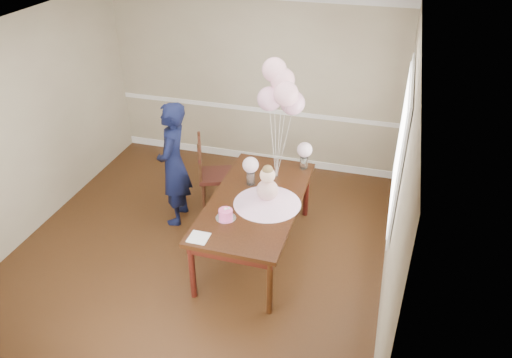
% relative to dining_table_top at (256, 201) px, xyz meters
% --- Properties ---
extents(floor, '(4.50, 5.00, 0.00)m').
position_rel_dining_table_top_xyz_m(floor, '(-0.68, -0.21, -0.75)').
color(floor, black).
rests_on(floor, ground).
extents(ceiling, '(4.50, 5.00, 0.02)m').
position_rel_dining_table_top_xyz_m(ceiling, '(-0.68, -0.21, 1.95)').
color(ceiling, silver).
rests_on(ceiling, wall_back).
extents(wall_back, '(4.50, 0.02, 2.70)m').
position_rel_dining_table_top_xyz_m(wall_back, '(-0.68, 2.29, 0.60)').
color(wall_back, tan).
rests_on(wall_back, floor).
extents(wall_front, '(4.50, 0.02, 2.70)m').
position_rel_dining_table_top_xyz_m(wall_front, '(-0.68, -2.71, 0.60)').
color(wall_front, tan).
rests_on(wall_front, floor).
extents(wall_left, '(0.02, 5.00, 2.70)m').
position_rel_dining_table_top_xyz_m(wall_left, '(-2.93, -0.21, 0.60)').
color(wall_left, tan).
rests_on(wall_left, floor).
extents(wall_right, '(0.02, 5.00, 2.70)m').
position_rel_dining_table_top_xyz_m(wall_right, '(1.57, -0.21, 0.60)').
color(wall_right, tan).
rests_on(wall_right, floor).
extents(chair_rail_trim, '(4.50, 0.02, 0.07)m').
position_rel_dining_table_top_xyz_m(chair_rail_trim, '(-0.68, 2.28, 0.15)').
color(chair_rail_trim, white).
rests_on(chair_rail_trim, wall_back).
extents(baseboard_trim, '(4.50, 0.02, 0.12)m').
position_rel_dining_table_top_xyz_m(baseboard_trim, '(-0.68, 2.28, -0.69)').
color(baseboard_trim, white).
rests_on(baseboard_trim, floor).
extents(window_frame, '(0.02, 1.66, 1.56)m').
position_rel_dining_table_top_xyz_m(window_frame, '(1.54, 0.29, 0.80)').
color(window_frame, white).
rests_on(window_frame, wall_right).
extents(window_blinds, '(0.01, 1.50, 1.40)m').
position_rel_dining_table_top_xyz_m(window_blinds, '(1.53, 0.29, 0.80)').
color(window_blinds, silver).
rests_on(window_blinds, wall_right).
extents(dining_table_top, '(1.05, 2.08, 0.05)m').
position_rel_dining_table_top_xyz_m(dining_table_top, '(0.00, 0.00, 0.00)').
color(dining_table_top, black).
rests_on(dining_table_top, table_leg_fl).
extents(table_apron, '(0.95, 1.98, 0.10)m').
position_rel_dining_table_top_xyz_m(table_apron, '(0.00, -0.00, -0.08)').
color(table_apron, black).
rests_on(table_apron, table_leg_fl).
extents(table_leg_fl, '(0.07, 0.07, 0.73)m').
position_rel_dining_table_top_xyz_m(table_leg_fl, '(-0.44, -0.95, -0.39)').
color(table_leg_fl, black).
rests_on(table_leg_fl, floor).
extents(table_leg_fr, '(0.07, 0.07, 0.73)m').
position_rel_dining_table_top_xyz_m(table_leg_fr, '(0.43, -0.96, -0.39)').
color(table_leg_fr, black).
rests_on(table_leg_fr, floor).
extents(table_leg_bl, '(0.07, 0.07, 0.73)m').
position_rel_dining_table_top_xyz_m(table_leg_bl, '(-0.43, 0.96, -0.39)').
color(table_leg_bl, black).
rests_on(table_leg_bl, floor).
extents(table_leg_br, '(0.07, 0.07, 0.73)m').
position_rel_dining_table_top_xyz_m(table_leg_br, '(0.44, 0.95, -0.39)').
color(table_leg_br, black).
rests_on(table_leg_br, floor).
extents(baby_skirt, '(0.79, 0.79, 0.10)m').
position_rel_dining_table_top_xyz_m(baby_skirt, '(0.16, -0.05, 0.08)').
color(baby_skirt, '#FFBBE2').
rests_on(baby_skirt, dining_table_top).
extents(baby_torso, '(0.25, 0.25, 0.25)m').
position_rel_dining_table_top_xyz_m(baby_torso, '(0.16, -0.05, 0.21)').
color(baby_torso, pink).
rests_on(baby_torso, baby_skirt).
extents(baby_head, '(0.18, 0.18, 0.18)m').
position_rel_dining_table_top_xyz_m(baby_head, '(0.16, -0.05, 0.41)').
color(baby_head, beige).
rests_on(baby_head, baby_torso).
extents(baby_hair, '(0.12, 0.12, 0.12)m').
position_rel_dining_table_top_xyz_m(baby_hair, '(0.16, -0.05, 0.47)').
color(baby_hair, brown).
rests_on(baby_hair, baby_head).
extents(cake_platter, '(0.23, 0.23, 0.01)m').
position_rel_dining_table_top_xyz_m(cake_platter, '(-0.21, -0.46, 0.03)').
color(cake_platter, silver).
rests_on(cake_platter, dining_table_top).
extents(birthday_cake, '(0.16, 0.16, 0.10)m').
position_rel_dining_table_top_xyz_m(birthday_cake, '(-0.21, -0.46, 0.09)').
color(birthday_cake, '#FF50A3').
rests_on(birthday_cake, cake_platter).
extents(cake_flower_a, '(0.03, 0.03, 0.03)m').
position_rel_dining_table_top_xyz_m(cake_flower_a, '(-0.21, -0.46, 0.15)').
color(cake_flower_a, white).
rests_on(cake_flower_a, birthday_cake).
extents(cake_flower_b, '(0.03, 0.03, 0.03)m').
position_rel_dining_table_top_xyz_m(cake_flower_b, '(-0.18, -0.44, 0.15)').
color(cake_flower_b, silver).
rests_on(cake_flower_b, birthday_cake).
extents(rose_vase_near, '(0.10, 0.10, 0.17)m').
position_rel_dining_table_top_xyz_m(rose_vase_near, '(-0.15, 0.31, 0.11)').
color(rose_vase_near, silver).
rests_on(rose_vase_near, dining_table_top).
extents(roses_near, '(0.20, 0.20, 0.20)m').
position_rel_dining_table_top_xyz_m(roses_near, '(-0.15, 0.31, 0.30)').
color(roses_near, beige).
rests_on(roses_near, rose_vase_near).
extents(rose_vase_far, '(0.10, 0.10, 0.17)m').
position_rel_dining_table_top_xyz_m(rose_vase_far, '(0.40, 0.88, 0.11)').
color(rose_vase_far, white).
rests_on(rose_vase_far, dining_table_top).
extents(roses_far, '(0.20, 0.20, 0.20)m').
position_rel_dining_table_top_xyz_m(roses_far, '(0.40, 0.88, 0.30)').
color(roses_far, white).
rests_on(roses_far, rose_vase_far).
extents(napkin, '(0.21, 0.21, 0.01)m').
position_rel_dining_table_top_xyz_m(napkin, '(-0.37, -0.88, 0.03)').
color(napkin, white).
rests_on(napkin, dining_table_top).
extents(balloon_weight, '(0.04, 0.04, 0.02)m').
position_rel_dining_table_top_xyz_m(balloon_weight, '(0.11, 0.57, 0.04)').
color(balloon_weight, '#B3B4B8').
rests_on(balloon_weight, dining_table_top).
extents(balloon_a, '(0.29, 0.29, 0.29)m').
position_rel_dining_table_top_xyz_m(balloon_a, '(0.00, 0.57, 1.06)').
color(balloon_a, '#EBA6C5').
rests_on(balloon_a, balloon_ribbon_a).
extents(balloon_b, '(0.29, 0.29, 0.29)m').
position_rel_dining_table_top_xyz_m(balloon_b, '(0.21, 0.52, 1.17)').
color(balloon_b, '#FEB4C7').
rests_on(balloon_b, balloon_ribbon_b).
extents(balloon_c, '(0.29, 0.29, 0.29)m').
position_rel_dining_table_top_xyz_m(balloon_c, '(0.13, 0.67, 1.27)').
color(balloon_c, '#F9B0BF').
rests_on(balloon_c, balloon_ribbon_c).
extents(balloon_d, '(0.29, 0.29, 0.29)m').
position_rel_dining_table_top_xyz_m(balloon_d, '(0.03, 0.69, 1.37)').
color(balloon_d, '#FFB4C6').
rests_on(balloon_d, balloon_ribbon_d).
extents(balloon_e, '(0.29, 0.29, 0.29)m').
position_rel_dining_table_top_xyz_m(balloon_e, '(0.26, 0.65, 1.01)').
color(balloon_e, '#E2A0BE').
rests_on(balloon_e, balloon_ribbon_e).
extents(balloon_ribbon_a, '(0.10, 0.00, 0.87)m').
position_rel_dining_table_top_xyz_m(balloon_ribbon_a, '(0.06, 0.57, 0.47)').
color(balloon_ribbon_a, white).
rests_on(balloon_ribbon_a, balloon_weight).
extents(balloon_ribbon_b, '(0.11, 0.06, 0.97)m').
position_rel_dining_table_top_xyz_m(balloon_ribbon_b, '(0.16, 0.54, 0.52)').
color(balloon_ribbon_b, silver).
rests_on(balloon_ribbon_b, balloon_weight).
extents(balloon_ribbon_c, '(0.02, 0.10, 1.07)m').
position_rel_dining_table_top_xyz_m(balloon_ribbon_c, '(0.12, 0.62, 0.58)').
color(balloon_ribbon_c, silver).
rests_on(balloon_ribbon_c, balloon_weight).
extents(balloon_ribbon_d, '(0.09, 0.11, 1.17)m').
position_rel_dining_table_top_xyz_m(balloon_ribbon_d, '(0.07, 0.63, 0.63)').
color(balloon_ribbon_d, white).
rests_on(balloon_ribbon_d, balloon_weight).
extents(balloon_ribbon_e, '(0.15, 0.07, 0.80)m').
position_rel_dining_table_top_xyz_m(balloon_ribbon_e, '(0.19, 0.61, 0.45)').
color(balloon_ribbon_e, silver).
rests_on(balloon_ribbon_e, balloon_weight).
extents(dining_chair_seat, '(0.59, 0.59, 0.05)m').
position_rel_dining_table_top_xyz_m(dining_chair_seat, '(-0.83, 0.87, -0.28)').
color(dining_chair_seat, black).
rests_on(dining_chair_seat, chair_leg_fl).
extents(chair_leg_fl, '(0.05, 0.05, 0.45)m').
position_rel_dining_table_top_xyz_m(chair_leg_fl, '(-0.93, 0.63, -0.53)').
color(chair_leg_fl, '#391B0F').
rests_on(chair_leg_fl, floor).
extents(chair_leg_fr, '(0.05, 0.05, 0.45)m').
position_rel_dining_table_top_xyz_m(chair_leg_fr, '(-0.59, 0.77, -0.53)').
color(chair_leg_fr, '#34150E').
rests_on(chair_leg_fr, floor).
extents(chair_leg_bl, '(0.05, 0.05, 0.45)m').
position_rel_dining_table_top_xyz_m(chair_leg_bl, '(-1.07, 0.98, -0.53)').
color(chair_leg_bl, '#34150E').
rests_on(chair_leg_bl, floor).
extents(chair_leg_br, '(0.05, 0.05, 0.45)m').
position_rel_dining_table_top_xyz_m(chair_leg_br, '(-0.72, 1.12, -0.53)').
color(chair_leg_br, '#3E1A10').
rests_on(chair_leg_br, floor).
extents(chair_back_post_l, '(0.05, 0.05, 0.58)m').
position_rel_dining_table_top_xyz_m(chair_back_post_l, '(-0.95, 0.62, 0.02)').
color(chair_back_post_l, '#321A0D').
rests_on(chair_back_post_l, dining_chair_seat).
extents(chair_back_post_r, '(0.05, 0.05, 0.58)m').
position_rel_dining_table_top_xyz_m(chair_back_post_r, '(-1.09, 0.97, 0.02)').
color(chair_back_post_r, '#3B1C10').
rests_on(chair_back_post_r, dining_chair_seat).
extents(chair_slat_low, '(0.18, 0.40, 0.05)m').
position_rel_dining_table_top_xyz_m(chair_slat_low, '(-1.02, 0.80, -0.11)').
color(chair_slat_low, '#3A2010').
rests_on(chair_slat_low, dining_chair_seat).
extents(chair_slat_mid, '(0.18, 0.40, 0.05)m').
position_rel_dining_table_top_xyz_m(chair_slat_mid, '(-1.02, 0.80, 0.06)').
color(chair_slat_mid, '#37120F').
rests_on(chair_slat_mid, dining_chair_seat).
extents(chair_slat_top, '(0.18, 0.40, 0.05)m').
position_rel_dining_table_top_xyz_m(chair_slat_top, '(-1.02, 0.80, 0.22)').
color(chair_slat_top, '#3C1A10').
rests_on(chair_slat_top, dining_chair_seat).
extents(woman, '(0.49, 0.67, 1.70)m').
position_rel_dining_table_top_xyz_m(woman, '(-1.22, 0.39, 0.10)').
color(woman, black).
rests_on(woman, floor).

